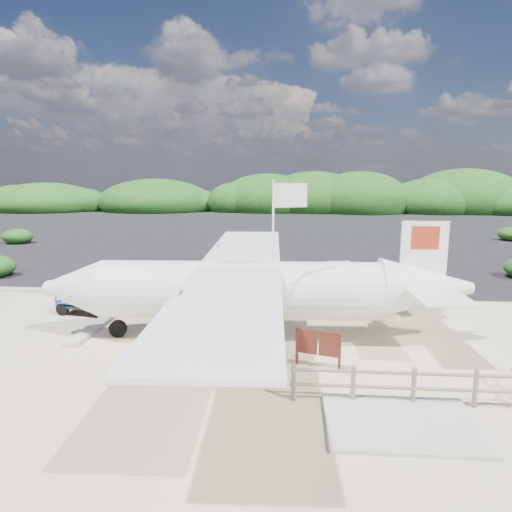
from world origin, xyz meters
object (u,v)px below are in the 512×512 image
(signboard, at_px, (318,368))
(crew_c, at_px, (289,289))
(flagpole, at_px, (272,354))
(baggage_cart, at_px, (89,314))
(crew_a, at_px, (204,290))
(aircraft_small, at_px, (165,226))
(crew_b, at_px, (180,293))
(aircraft_large, at_px, (448,238))

(signboard, relative_size, crew_c, 0.78)
(flagpole, bearing_deg, baggage_cart, 154.66)
(crew_a, bearing_deg, aircraft_small, -50.28)
(flagpole, height_order, crew_b, flagpole)
(flagpole, xyz_separation_m, crew_c, (0.46, 4.78, 0.95))
(signboard, xyz_separation_m, crew_b, (-5.41, 4.81, 0.93))
(crew_b, bearing_deg, crew_a, -151.26)
(crew_a, height_order, crew_c, crew_c)
(baggage_cart, bearing_deg, aircraft_large, 58.69)
(signboard, distance_m, aircraft_large, 32.00)
(crew_b, height_order, aircraft_small, crew_b)
(baggage_cart, bearing_deg, aircraft_small, 111.52)
(baggage_cart, height_order, flagpole, flagpole)
(signboard, xyz_separation_m, aircraft_small, (-15.03, 36.40, 0.00))
(signboard, distance_m, crew_b, 7.30)
(signboard, relative_size, aircraft_small, 0.23)
(signboard, height_order, aircraft_small, aircraft_small)
(crew_a, relative_size, crew_c, 0.94)
(signboard, xyz_separation_m, crew_a, (-4.54, 5.51, 0.89))
(flagpole, distance_m, aircraft_large, 31.76)
(signboard, distance_m, crew_a, 7.20)
(aircraft_large, bearing_deg, crew_a, 50.75)
(flagpole, height_order, crew_c, flagpole)
(crew_a, height_order, aircraft_large, aircraft_large)
(signboard, bearing_deg, flagpole, 162.43)
(crew_a, bearing_deg, crew_c, -155.69)
(flagpole, bearing_deg, crew_a, 124.41)
(crew_b, bearing_deg, flagpole, 125.67)
(crew_c, xyz_separation_m, aircraft_large, (14.15, 23.42, -0.95))
(crew_c, distance_m, aircraft_small, 33.77)
(baggage_cart, bearing_deg, crew_b, 13.33)
(crew_b, xyz_separation_m, aircraft_large, (18.61, 24.34, -0.93))
(crew_c, xyz_separation_m, aircraft_small, (-14.08, 30.68, -0.95))
(flagpole, xyz_separation_m, crew_b, (-4.00, 3.86, 0.93))
(baggage_cart, height_order, aircraft_large, aircraft_large)
(crew_a, relative_size, aircraft_small, 0.28)
(flagpole, relative_size, aircraft_large, 0.31)
(crew_a, relative_size, aircraft_large, 0.10)
(crew_b, bearing_deg, aircraft_small, -83.39)
(crew_a, xyz_separation_m, crew_b, (-0.87, -0.71, 0.04))
(crew_b, bearing_deg, baggage_cart, -8.23)
(baggage_cart, relative_size, crew_a, 1.39)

